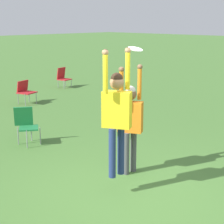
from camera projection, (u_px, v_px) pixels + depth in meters
ground_plane at (134, 193)px, 6.54m from camera, size 120.00×120.00×0.00m
person_jumping at (117, 110)px, 6.20m from camera, size 0.63×0.51×2.18m
person_defending at (130, 117)px, 7.17m from camera, size 0.62×0.51×2.13m
frisbee at (135, 49)px, 6.50m from camera, size 0.26×0.26×0.08m
camping_chair_0 at (25, 90)px, 13.41m from camera, size 0.67×0.72×0.82m
camping_chair_1 at (63, 77)px, 16.61m from camera, size 0.58×0.63×0.88m
camping_chair_2 at (26, 123)px, 9.04m from camera, size 0.62×0.69×0.91m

